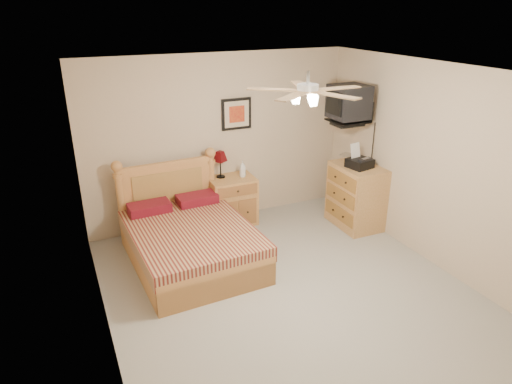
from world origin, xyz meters
TOP-DOWN VIEW (x-y plane):
  - floor at (0.00, 0.00)m, footprint 4.50×4.50m
  - ceiling at (0.00, 0.00)m, footprint 4.00×4.50m
  - wall_back at (0.00, 2.25)m, footprint 4.00×0.04m
  - wall_front at (0.00, -2.25)m, footprint 4.00×0.04m
  - wall_left at (-2.00, 0.00)m, footprint 0.04×4.50m
  - wall_right at (2.00, 0.00)m, footprint 0.04×4.50m
  - bed at (-0.83, 1.12)m, footprint 1.50×1.92m
  - nightstand at (0.09, 2.00)m, footprint 0.69×0.53m
  - table_lamp at (-0.05, 2.10)m, footprint 0.26×0.26m
  - lotion_bottle at (0.26, 1.99)m, footprint 0.12×0.12m
  - framed_picture at (0.27, 2.23)m, footprint 0.46×0.04m
  - dresser at (1.73, 1.16)m, footprint 0.56×0.81m
  - fax_machine at (1.70, 1.10)m, footprint 0.38×0.39m
  - magazine_lower at (1.75, 1.48)m, footprint 0.23×0.28m
  - magazine_upper at (1.75, 1.47)m, footprint 0.32×0.35m
  - wall_tv at (1.75, 1.34)m, footprint 0.56×0.46m
  - ceiling_fan at (0.00, -0.20)m, footprint 1.14×1.14m

SIDE VIEW (x-z plane):
  - floor at x=0.00m, z-range 0.00..0.00m
  - nightstand at x=0.09m, z-range 0.00..0.73m
  - dresser at x=1.73m, z-range 0.00..0.94m
  - bed at x=-0.83m, z-range 0.00..1.21m
  - lotion_bottle at x=0.26m, z-range 0.73..0.98m
  - table_lamp at x=-0.05m, z-range 0.73..1.13m
  - magazine_lower at x=1.75m, z-range 0.94..0.97m
  - magazine_upper at x=1.75m, z-range 0.97..0.99m
  - fax_machine at x=1.70m, z-range 0.94..1.28m
  - wall_back at x=0.00m, z-range 0.00..2.50m
  - wall_front at x=0.00m, z-range 0.00..2.50m
  - wall_left at x=-2.00m, z-range 0.00..2.50m
  - wall_right at x=2.00m, z-range 0.00..2.50m
  - framed_picture at x=0.27m, z-range 1.39..1.85m
  - wall_tv at x=1.75m, z-range 1.52..2.10m
  - ceiling_fan at x=0.00m, z-range 2.22..2.50m
  - ceiling at x=0.00m, z-range 2.48..2.52m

